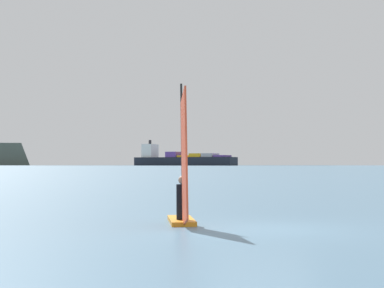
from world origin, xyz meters
The scene contains 4 objects.
ground_plane centered at (0.00, 0.00, 0.00)m, with size 4000.00×4000.00×0.00m, color #476B84.
windsurfer centered at (-2.01, 1.09, 1.02)m, with size 0.92×3.31×3.92m.
cargo_ship centered at (-38.46, 849.48, 8.74)m, with size 148.49×86.13×37.04m.
distant_headland centered at (-204.95, 1158.71, 18.50)m, with size 807.06×339.13×37.00m, color #4C564C.
Camera 1 is at (-1.31, -15.26, 1.61)m, focal length 57.05 mm.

